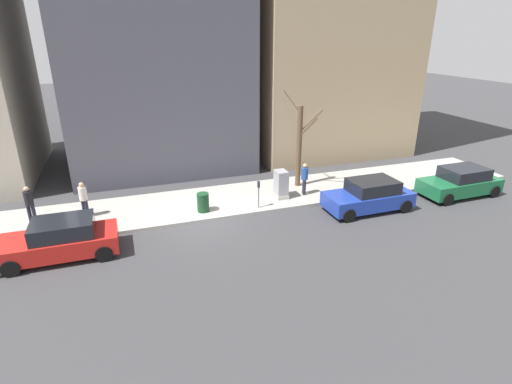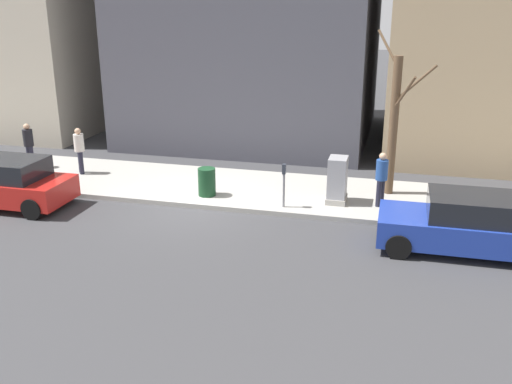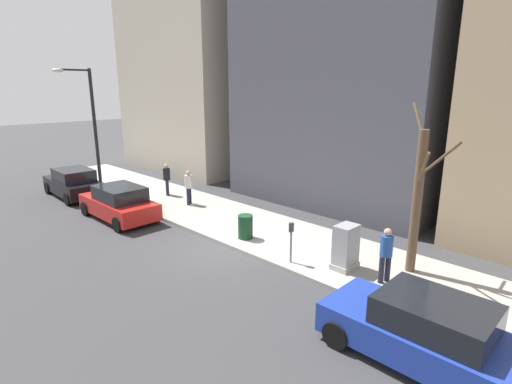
% 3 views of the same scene
% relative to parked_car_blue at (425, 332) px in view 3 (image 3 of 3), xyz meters
% --- Properties ---
extents(ground_plane, '(120.00, 120.00, 0.00)m').
position_rel_parked_car_blue_xyz_m(ground_plane, '(1.21, 7.85, -0.74)').
color(ground_plane, '#38383A').
extents(sidewalk, '(4.00, 36.00, 0.15)m').
position_rel_parked_car_blue_xyz_m(sidewalk, '(3.21, 7.85, -0.66)').
color(sidewalk, '#9E9B93').
rests_on(sidewalk, ground).
extents(parked_car_blue, '(1.95, 4.21, 1.52)m').
position_rel_parked_car_blue_xyz_m(parked_car_blue, '(0.00, 0.00, 0.00)').
color(parked_car_blue, '#1E389E').
rests_on(parked_car_blue, ground).
extents(parked_car_red, '(1.93, 4.21, 1.52)m').
position_rel_parked_car_blue_xyz_m(parked_car_red, '(0.05, 13.54, 0.00)').
color(parked_car_red, red).
rests_on(parked_car_red, ground).
extents(parked_car_black, '(2.04, 4.26, 1.52)m').
position_rel_parked_car_blue_xyz_m(parked_car_black, '(0.14, 18.82, 0.00)').
color(parked_car_black, black).
rests_on(parked_car_black, ground).
extents(parking_meter, '(0.14, 0.10, 1.35)m').
position_rel_parked_car_blue_xyz_m(parking_meter, '(1.66, 5.04, 0.24)').
color(parking_meter, slate).
rests_on(parking_meter, sidewalk).
extents(utility_box, '(0.83, 0.61, 1.43)m').
position_rel_parked_car_blue_xyz_m(utility_box, '(2.51, 3.54, 0.11)').
color(utility_box, '#A8A399').
rests_on(utility_box, sidewalk).
extents(streetlamp, '(1.97, 0.32, 6.50)m').
position_rel_parked_car_blue_xyz_m(streetlamp, '(1.49, 19.19, 3.28)').
color(streetlamp, black).
rests_on(streetlamp, sidewalk).
extents(bare_tree, '(1.62, 1.85, 5.11)m').
position_rel_parked_car_blue_xyz_m(bare_tree, '(3.80, 1.99, 1.73)').
color(bare_tree, brown).
rests_on(bare_tree, sidewalk).
extents(trash_bin, '(0.56, 0.56, 0.90)m').
position_rel_parked_car_blue_xyz_m(trash_bin, '(2.11, 7.65, -0.14)').
color(trash_bin, '#14381E').
rests_on(trash_bin, sidewalk).
extents(pedestrian_near_meter, '(0.39, 0.36, 1.66)m').
position_rel_parked_car_blue_xyz_m(pedestrian_near_meter, '(2.54, 2.22, 0.35)').
color(pedestrian_near_meter, '#1E1E2D').
rests_on(pedestrian_near_meter, sidewalk).
extents(pedestrian_midblock, '(0.36, 0.36, 1.66)m').
position_rel_parked_car_blue_xyz_m(pedestrian_midblock, '(3.31, 12.86, 0.35)').
color(pedestrian_midblock, '#1E1E2D').
rests_on(pedestrian_midblock, sidewalk).
extents(pedestrian_far_corner, '(0.36, 0.37, 1.66)m').
position_rel_parked_car_blue_xyz_m(pedestrian_far_corner, '(3.53, 15.09, 0.35)').
color(pedestrian_far_corner, '#1E1E2D').
rests_on(pedestrian_far_corner, sidewalk).
extents(office_tower_right, '(10.06, 10.06, 21.43)m').
position_rel_parked_car_blue_xyz_m(office_tower_right, '(11.74, 20.85, 9.98)').
color(office_tower_right, '#BCB29E').
rests_on(office_tower_right, ground).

